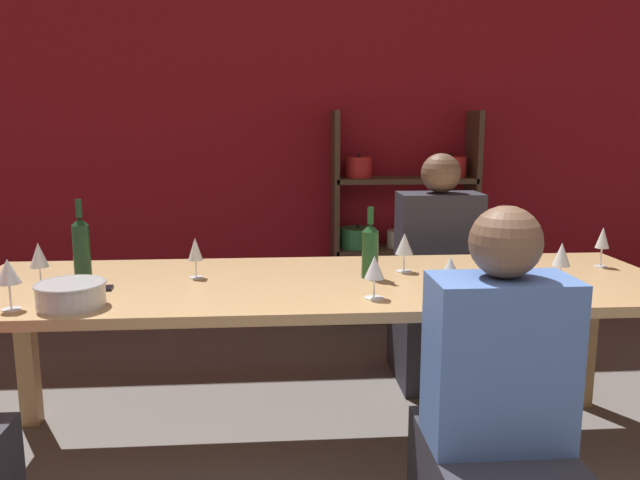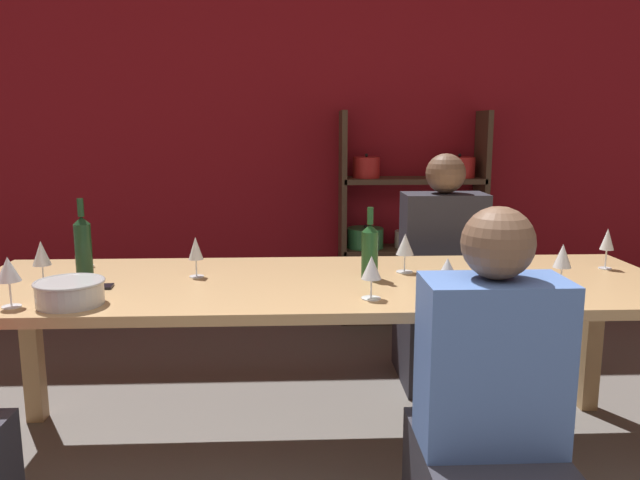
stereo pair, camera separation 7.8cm
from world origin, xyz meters
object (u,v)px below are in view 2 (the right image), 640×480
object	(u,v)px
shelf_unit	(413,235)
wine_glass_red_f	(523,277)
cell_phone	(93,287)
person_far_a	(441,300)
wine_bottle_green	(370,250)
wine_glass_red_c	(371,269)
wine_glass_red_d	(41,254)
wine_glass_empty_b	(607,240)
wine_glass_red_a	(84,244)
wine_bottle_dark	(83,247)
wine_glass_empty_a	(447,270)
wine_glass_red_g	(563,257)
mixing_bowl	(70,291)
wine_glass_red_b	(196,250)
person_near_a	(487,455)
wine_glass_red_h	(8,271)
dining_table	(321,299)
wine_glass_white_a	(405,246)

from	to	relation	value
shelf_unit	wine_glass_red_f	xyz separation A→B (m)	(-0.06, -2.28, 0.25)
cell_phone	person_far_a	size ratio (longest dim) A/B	0.12
wine_bottle_green	wine_glass_red_f	bearing A→B (deg)	-41.76
wine_glass_red_c	wine_glass_red_f	world-z (taller)	wine_glass_red_c
wine_glass_red_f	wine_glass_red_d	bearing A→B (deg)	166.95
wine_glass_empty_b	cell_phone	size ratio (longest dim) A/B	1.17
wine_glass_red_a	wine_glass_red_d	xyz separation A→B (m)	(-0.08, -0.29, 0.01)
wine_bottle_dark	wine_glass_empty_a	size ratio (longest dim) A/B	2.08
wine_glass_empty_b	wine_glass_red_g	distance (m)	0.48
shelf_unit	mixing_bowl	xyz separation A→B (m)	(-1.66, -2.18, 0.19)
wine_glass_red_f	person_far_a	size ratio (longest dim) A/B	0.12
mixing_bowl	wine_glass_red_f	world-z (taller)	wine_glass_red_f
wine_glass_red_b	person_near_a	size ratio (longest dim) A/B	0.14
wine_glass_red_g	wine_glass_red_h	xyz separation A→B (m)	(-2.03, -0.15, 0.00)
cell_phone	wine_bottle_green	bearing A→B (deg)	6.06
wine_bottle_green	wine_bottle_dark	bearing A→B (deg)	179.90
wine_glass_empty_a	wine_glass_red_h	distance (m)	1.54
mixing_bowl	person_near_a	bearing A→B (deg)	-19.47
wine_bottle_green	cell_phone	distance (m)	1.11
wine_glass_red_f	wine_glass_red_b	bearing A→B (deg)	158.17
person_near_a	person_far_a	distance (m)	1.59
dining_table	wine_glass_red_h	size ratio (longest dim) A/B	15.95
wine_glass_red_c	wine_bottle_dark	bearing A→B (deg)	164.34
wine_glass_white_a	wine_glass_red_f	bearing A→B (deg)	-58.74
shelf_unit	person_near_a	xyz separation A→B (m)	(-0.29, -2.67, -0.20)
shelf_unit	wine_bottle_green	xyz separation A→B (m)	(-0.55, -1.84, 0.26)
shelf_unit	cell_phone	bearing A→B (deg)	-130.07
dining_table	person_far_a	world-z (taller)	person_far_a
mixing_bowl	wine_glass_red_g	distance (m)	1.84
mixing_bowl	wine_glass_red_a	distance (m)	0.64
wine_bottle_dark	wine_glass_red_b	bearing A→B (deg)	6.34
wine_glass_red_a	wine_glass_red_b	world-z (taller)	wine_glass_red_b
wine_glass_red_c	wine_glass_empty_a	size ratio (longest dim) A/B	0.98
dining_table	person_near_a	world-z (taller)	person_near_a
wine_glass_empty_b	person_near_a	bearing A→B (deg)	-130.63
wine_glass_red_a	wine_glass_red_f	bearing A→B (deg)	-22.17
shelf_unit	wine_bottle_dark	size ratio (longest dim) A/B	4.41
wine_bottle_dark	cell_phone	xyz separation A→B (m)	(0.07, -0.12, -0.13)
wine_glass_red_a	person_far_a	xyz separation A→B (m)	(1.75, 0.47, -0.42)
wine_glass_red_c	wine_glass_empty_a	xyz separation A→B (m)	(0.26, -0.06, 0.01)
wine_glass_red_f	wine_glass_red_c	bearing A→B (deg)	167.33
dining_table	wine_glass_red_d	distance (m)	1.14
wine_bottle_dark	wine_glass_red_c	distance (m)	1.18
wine_bottle_dark	wine_glass_red_d	size ratio (longest dim) A/B	1.99
wine_glass_red_d	mixing_bowl	bearing A→B (deg)	-56.10
wine_glass_empty_a	wine_glass_red_g	xyz separation A→B (m)	(0.49, 0.17, 0.00)
wine_glass_red_d	wine_glass_empty_b	xyz separation A→B (m)	(2.40, 0.13, 0.01)
person_far_a	wine_glass_empty_a	bearing A→B (deg)	76.87
dining_table	wine_glass_white_a	distance (m)	0.43
wine_glass_red_f	wine_glass_red_g	bearing A→B (deg)	43.19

